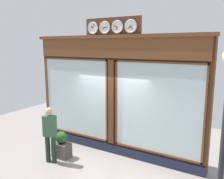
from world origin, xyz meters
name	(u,v)px	position (x,y,z in m)	size (l,w,h in m)	color
shop_facade	(114,95)	(0.00, -0.13, 1.91)	(5.95, 0.42, 4.28)	#4C2B16
pedestrian	(50,132)	(1.24, 1.49, 0.93)	(0.41, 0.31, 1.69)	#1C2F21
planter_box	(62,150)	(1.18, 1.09, 0.23)	(0.56, 0.36, 0.47)	#4C4742
planter_shrub	(61,137)	(1.18, 1.09, 0.65)	(0.36, 0.36, 0.36)	#285623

